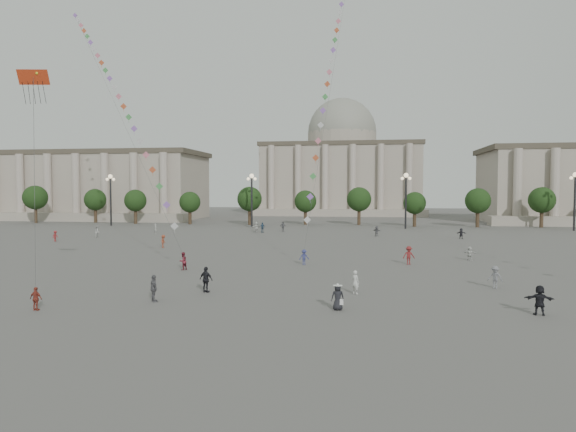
# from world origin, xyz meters

# --- Properties ---
(ground) EXTENTS (360.00, 360.00, 0.00)m
(ground) POSITION_xyz_m (0.00, 0.00, 0.00)
(ground) COLOR #5D5B58
(ground) RESTS_ON ground
(hall_west) EXTENTS (84.00, 26.22, 17.20)m
(hall_west) POSITION_xyz_m (-75.00, 93.89, 8.43)
(hall_west) COLOR #A79A8C
(hall_west) RESTS_ON ground
(hall_central) EXTENTS (48.30, 34.30, 35.50)m
(hall_central) POSITION_xyz_m (0.00, 129.22, 14.23)
(hall_central) COLOR #A79A8C
(hall_central) RESTS_ON ground
(tree_row) EXTENTS (137.12, 5.12, 8.00)m
(tree_row) POSITION_xyz_m (0.00, 78.00, 5.39)
(tree_row) COLOR #38271C
(tree_row) RESTS_ON ground
(lamp_post_far_west) EXTENTS (2.00, 0.90, 10.65)m
(lamp_post_far_west) POSITION_xyz_m (-45.00, 70.00, 7.35)
(lamp_post_far_west) COLOR #262628
(lamp_post_far_west) RESTS_ON ground
(lamp_post_mid_west) EXTENTS (2.00, 0.90, 10.65)m
(lamp_post_mid_west) POSITION_xyz_m (-15.00, 70.00, 7.35)
(lamp_post_mid_west) COLOR #262628
(lamp_post_mid_west) RESTS_ON ground
(lamp_post_mid_east) EXTENTS (2.00, 0.90, 10.65)m
(lamp_post_mid_east) POSITION_xyz_m (15.00, 70.00, 7.35)
(lamp_post_mid_east) COLOR #262628
(lamp_post_mid_east) RESTS_ON ground
(lamp_post_far_east) EXTENTS (2.00, 0.90, 10.65)m
(lamp_post_far_east) POSITION_xyz_m (45.00, 70.00, 7.35)
(lamp_post_far_east) COLOR #262628
(lamp_post_far_east) RESTS_ON ground
(person_crowd_0) EXTENTS (1.06, 1.01, 1.77)m
(person_crowd_0) POSITION_xyz_m (-10.38, 57.79, 0.88)
(person_crowd_0) COLOR navy
(person_crowd_0) RESTS_ON ground
(person_crowd_1) EXTENTS (0.99, 1.11, 1.88)m
(person_crowd_1) POSITION_xyz_m (-33.72, 44.17, 0.94)
(person_crowd_1) COLOR silver
(person_crowd_1) RESTS_ON ground
(person_crowd_2) EXTENTS (0.78, 1.11, 1.57)m
(person_crowd_2) POSITION_xyz_m (-36.98, 38.24, 0.78)
(person_crowd_2) COLOR maroon
(person_crowd_2) RESTS_ON ground
(person_crowd_3) EXTENTS (1.74, 0.74, 1.82)m
(person_crowd_3) POSITION_xyz_m (17.83, 2.58, 0.91)
(person_crowd_3) COLOR black
(person_crowd_3) RESTS_ON ground
(person_crowd_4) EXTENTS (1.59, 1.61, 1.85)m
(person_crowd_4) POSITION_xyz_m (-11.55, 58.28, 0.92)
(person_crowd_4) COLOR silver
(person_crowd_4) RESTS_ON ground
(person_crowd_6) EXTENTS (1.28, 1.11, 1.72)m
(person_crowd_6) POSITION_xyz_m (17.26, 10.89, 0.86)
(person_crowd_6) COLOR slate
(person_crowd_6) RESTS_ON ground
(person_crowd_7) EXTENTS (1.44, 1.00, 1.49)m
(person_crowd_7) POSITION_xyz_m (18.44, 26.70, 0.75)
(person_crowd_7) COLOR silver
(person_crowd_7) RESTS_ON ground
(person_crowd_8) EXTENTS (1.30, 0.89, 1.85)m
(person_crowd_8) POSITION_xyz_m (11.78, 22.62, 0.92)
(person_crowd_8) COLOR maroon
(person_crowd_8) RESTS_ON ground
(person_crowd_9) EXTENTS (1.56, 0.70, 1.62)m
(person_crowd_9) POSITION_xyz_m (21.88, 51.06, 0.81)
(person_crowd_9) COLOR #232228
(person_crowd_9) RESTS_ON ground
(person_crowd_10) EXTENTS (0.67, 0.74, 1.70)m
(person_crowd_10) POSITION_xyz_m (-27.90, 52.85, 0.85)
(person_crowd_10) COLOR #B3B2AF
(person_crowd_10) RESTS_ON ground
(person_crowd_12) EXTENTS (1.47, 1.41, 1.67)m
(person_crowd_12) POSITION_xyz_m (9.22, 53.50, 0.83)
(person_crowd_12) COLOR slate
(person_crowd_12) RESTS_ON ground
(person_crowd_13) EXTENTS (0.75, 0.72, 1.72)m
(person_crowd_13) POSITION_xyz_m (6.76, 7.19, 0.86)
(person_crowd_13) COLOR silver
(person_crowd_13) RESTS_ON ground
(person_crowd_16) EXTENTS (1.16, 0.77, 1.83)m
(person_crowd_16) POSITION_xyz_m (-7.08, 59.85, 0.91)
(person_crowd_16) COLOR slate
(person_crowd_16) RESTS_ON ground
(person_crowd_17) EXTENTS (0.67, 1.11, 1.67)m
(person_crowd_17) POSITION_xyz_m (-18.41, 33.04, 0.84)
(person_crowd_17) COLOR brown
(person_crowd_17) RESTS_ON ground
(tourist_0) EXTENTS (0.91, 0.48, 1.48)m
(tourist_0) POSITION_xyz_m (-12.84, -0.89, 0.74)
(tourist_0) COLOR #973829
(tourist_0) RESTS_ON ground
(tourist_1) EXTENTS (1.20, 0.80, 1.90)m
(tourist_1) POSITION_xyz_m (-4.07, 6.10, 0.95)
(tourist_1) COLOR black
(tourist_1) RESTS_ON ground
(tourist_3) EXTENTS (1.05, 1.11, 1.84)m
(tourist_3) POSITION_xyz_m (-6.56, 2.52, 0.92)
(tourist_3) COLOR #5D5C61
(tourist_3) RESTS_ON ground
(kite_flyer_0) EXTENTS (0.92, 1.01, 1.67)m
(kite_flyer_0) POSITION_xyz_m (-9.43, 15.85, 0.84)
(kite_flyer_0) COLOR maroon
(kite_flyer_0) RESTS_ON ground
(kite_flyer_1) EXTENTS (1.14, 0.88, 1.55)m
(kite_flyer_1) POSITION_xyz_m (1.40, 20.84, 0.77)
(kite_flyer_1) COLOR navy
(kite_flyer_1) RESTS_ON ground
(hat_person) EXTENTS (0.90, 0.68, 1.69)m
(hat_person) POSITION_xyz_m (5.77, 2.04, 0.87)
(hat_person) COLOR black
(hat_person) RESTS_ON ground
(dragon_kite) EXTENTS (2.91, 3.16, 15.47)m
(dragon_kite) POSITION_xyz_m (-16.36, 4.47, 14.87)
(dragon_kite) COLOR red
(dragon_kite) RESTS_ON ground
(kite_train_west) EXTENTS (29.91, 32.54, 57.22)m
(kite_train_west) POSITION_xyz_m (-25.34, 33.47, 20.81)
(kite_train_west) COLOR #3F3F3F
(kite_train_west) RESTS_ON ground
(kite_train_mid) EXTENTS (4.56, 39.36, 64.34)m
(kite_train_mid) POSITION_xyz_m (3.44, 41.79, 29.09)
(kite_train_mid) COLOR #3F3F3F
(kite_train_mid) RESTS_ON ground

